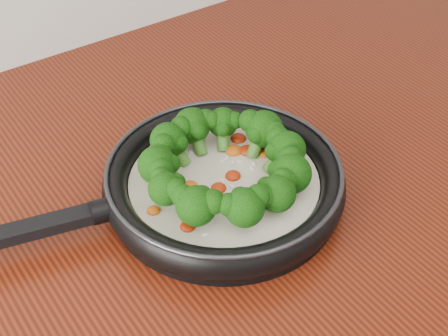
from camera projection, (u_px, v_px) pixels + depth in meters
skillet at (223, 179)px, 0.81m from camera, size 0.49×0.36×0.08m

